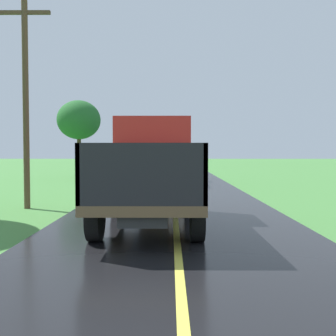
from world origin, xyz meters
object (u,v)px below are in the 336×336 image
object	(u,v)px
banana_truck_near	(151,168)
banana_truck_far	(164,159)
utility_pole_roadside	(26,98)
roadside_tree_near_left	(79,120)

from	to	relation	value
banana_truck_near	banana_truck_far	world-z (taller)	same
banana_truck_near	utility_pole_roadside	bearing A→B (deg)	147.24
roadside_tree_near_left	utility_pole_roadside	bearing A→B (deg)	-83.76
utility_pole_roadside	banana_truck_near	bearing A→B (deg)	-32.76
banana_truck_near	roadside_tree_near_left	distance (m)	19.13
banana_truck_far	roadside_tree_near_left	xyz separation A→B (m)	(-6.13, 4.52, 2.64)
banana_truck_near	utility_pole_roadside	world-z (taller)	utility_pole_roadside
banana_truck_near	roadside_tree_near_left	size ratio (longest dim) A/B	1.06
banana_truck_far	banana_truck_near	bearing A→B (deg)	-90.64
banana_truck_far	utility_pole_roadside	bearing A→B (deg)	-112.68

